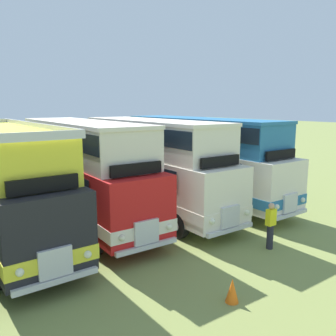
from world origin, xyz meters
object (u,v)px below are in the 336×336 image
Objects in this scene: bus_seventh_in_row at (153,162)px; marshal_person at (271,225)px; bus_sixth_in_row at (84,167)px; cone_mid_row at (232,290)px; bus_fifth_in_row at (5,181)px; bus_eighth_in_row at (200,155)px.

marshal_person is at bearing -81.23° from bus_seventh_in_row.
cone_mid_row is (0.61, -8.63, -2.14)m from bus_sixth_in_row.
bus_fifth_in_row is at bearing 115.81° from cone_mid_row.
bus_seventh_in_row is at bearing -173.19° from bus_eighth_in_row.
bus_seventh_in_row is (6.63, -0.01, 0.11)m from bus_fifth_in_row.
bus_fifth_in_row is 6.20× the size of marshal_person.
marshal_person is (4.30, -6.88, -1.58)m from bus_sixth_in_row.
bus_eighth_in_row is at bearing 6.81° from bus_seventh_in_row.
bus_eighth_in_row is at bearing 54.77° from cone_mid_row.
bus_fifth_in_row is 16.11× the size of cone_mid_row.
marshal_person is at bearing 25.40° from cone_mid_row.
bus_fifth_in_row reaches higher than marshal_person.
bus_sixth_in_row and bus_seventh_in_row have the same top height.
bus_fifth_in_row is 9.95m from bus_eighth_in_row.
bus_sixth_in_row is at bearing 94.06° from cone_mid_row.
bus_sixth_in_row is at bearing 171.31° from bus_seventh_in_row.
bus_sixth_in_row is at bearing 8.58° from bus_fifth_in_row.
bus_eighth_in_row is 17.26× the size of cone_mid_row.
bus_seventh_in_row is 3.34m from bus_eighth_in_row.
bus_sixth_in_row is (3.32, 0.50, 0.11)m from bus_fifth_in_row.
bus_eighth_in_row reaches higher than marshal_person.
cone_mid_row is (-6.01, -8.52, -2.14)m from bus_eighth_in_row.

